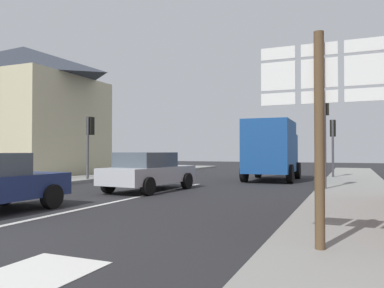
% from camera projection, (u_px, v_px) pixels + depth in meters
% --- Properties ---
extents(ground_plane, '(80.00, 80.00, 0.00)m').
position_uv_depth(ground_plane, '(180.00, 188.00, 15.61)').
color(ground_plane, '#232326').
extents(sidewalk_right, '(2.64, 44.00, 0.14)m').
position_uv_depth(sidewalk_right, '(356.00, 200.00, 11.22)').
color(sidewalk_right, gray).
rests_on(sidewalk_right, ground).
extents(sidewalk_left, '(2.64, 44.00, 0.14)m').
position_uv_depth(sidewalk_left, '(21.00, 185.00, 16.33)').
color(sidewalk_left, gray).
rests_on(sidewalk_left, ground).
extents(lane_centre_stripe, '(0.16, 12.00, 0.01)m').
position_uv_depth(lane_centre_stripe, '(127.00, 199.00, 11.93)').
color(lane_centre_stripe, silver).
rests_on(lane_centre_stripe, ground).
extents(lane_turn_arrow, '(1.20, 2.20, 0.01)m').
position_uv_depth(lane_turn_arrow, '(13.00, 282.00, 4.35)').
color(lane_turn_arrow, silver).
rests_on(lane_turn_arrow, ground).
extents(clapboard_house_left, '(9.11, 8.35, 8.20)m').
position_uv_depth(clapboard_house_left, '(23.00, 110.00, 24.15)').
color(clapboard_house_left, beige).
rests_on(clapboard_house_left, ground).
extents(sedan_far, '(2.29, 4.35, 1.47)m').
position_uv_depth(sedan_far, '(149.00, 171.00, 14.48)').
color(sedan_far, '#B7BABF').
rests_on(sedan_far, ground).
extents(delivery_truck, '(2.58, 5.05, 3.05)m').
position_uv_depth(delivery_truck, '(272.00, 149.00, 19.68)').
color(delivery_truck, '#19478C').
rests_on(delivery_truck, ground).
extents(route_sign_post, '(1.66, 0.14, 3.20)m').
position_uv_depth(route_sign_post, '(319.00, 116.00, 5.36)').
color(route_sign_post, brown).
rests_on(route_sign_post, ground).
extents(traffic_light_near_left, '(0.30, 0.49, 3.24)m').
position_uv_depth(traffic_light_near_left, '(90.00, 134.00, 19.04)').
color(traffic_light_near_left, '#47474C').
rests_on(traffic_light_near_left, ground).
extents(traffic_light_near_right, '(0.30, 0.49, 3.76)m').
position_uv_depth(traffic_light_near_right, '(325.00, 117.00, 14.16)').
color(traffic_light_near_right, '#47474C').
rests_on(traffic_light_near_right, ground).
extents(traffic_light_far_right, '(0.30, 0.49, 3.21)m').
position_uv_depth(traffic_light_far_right, '(333.00, 135.00, 20.52)').
color(traffic_light_far_right, '#47474C').
rests_on(traffic_light_far_right, ground).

